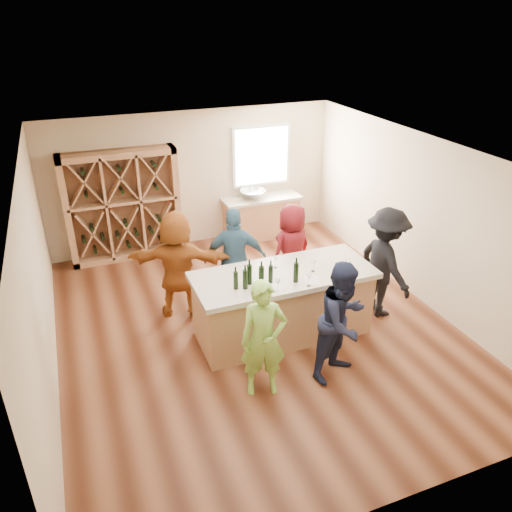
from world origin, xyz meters
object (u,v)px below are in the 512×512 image
object	(u,v)px
wine_bottle_b	(245,279)
wine_bottle_a	(236,280)
wine_bottle_c	(249,275)
person_near_right	(343,321)
sink	(253,194)
wine_bottle_d	(261,277)
wine_bottle_e	(271,274)
person_near_left	(263,340)
person_far_left	(178,264)
wine_bottle_f	(296,272)
wine_rack	(123,206)
person_far_mid	(235,259)
person_server	(385,263)
person_far_right	(292,250)
tasting_counter_base	(283,306)

from	to	relation	value
wine_bottle_b	wine_bottle_a	bearing A→B (deg)	162.46
wine_bottle_c	person_near_right	distance (m)	1.44
sink	wine_bottle_d	xyz separation A→B (m)	(-1.32, -3.78, 0.22)
wine_bottle_e	person_near_left	size ratio (longest dim) A/B	0.16
person_far_left	wine_bottle_f	xyz separation A→B (m)	(1.38, -1.46, 0.32)
wine_rack	person_near_right	bearing A→B (deg)	-65.29
sink	person_far_mid	xyz separation A→B (m)	(-1.26, -2.47, -0.13)
person_near_left	person_server	bearing A→B (deg)	35.84
wine_bottle_a	person_server	size ratio (longest dim) A/B	0.14
person_server	person_far_right	size ratio (longest dim) A/B	1.12
person_server	person_near_right	bearing A→B (deg)	126.89
person_server	person_far_left	xyz separation A→B (m)	(-3.10, 1.19, -0.02)
person_far_mid	person_far_left	distance (m)	0.95
wine_bottle_a	wine_bottle_e	world-z (taller)	wine_bottle_e
wine_bottle_c	wine_bottle_e	xyz separation A→B (m)	(0.29, -0.08, -0.01)
wine_bottle_a	wine_bottle_d	size ratio (longest dim) A/B	0.85
wine_bottle_a	wine_rack	bearing A→B (deg)	105.07
wine_bottle_a	person_far_left	size ratio (longest dim) A/B	0.15
wine_bottle_e	wine_rack	bearing A→B (deg)	112.03
person_near_right	wine_bottle_c	bearing A→B (deg)	108.66
wine_rack	wine_bottle_c	bearing A→B (deg)	-71.52
wine_rack	person_far_right	world-z (taller)	wine_rack
tasting_counter_base	wine_bottle_b	bearing A→B (deg)	-162.45
person_near_left	person_far_mid	world-z (taller)	person_far_mid
person_near_right	person_far_right	world-z (taller)	person_near_right
wine_bottle_d	person_near_right	bearing A→B (deg)	-47.96
wine_rack	wine_bottle_b	bearing A→B (deg)	-73.34
wine_bottle_f	person_far_left	bearing A→B (deg)	133.38
wine_rack	person_far_left	size ratio (longest dim) A/B	1.21
wine_bottle_e	person_far_left	xyz separation A→B (m)	(-1.04, 1.36, -0.31)
person_near_right	person_far_left	xyz separation A→B (m)	(-1.69, 2.31, 0.04)
wine_bottle_a	person_far_mid	size ratio (longest dim) A/B	0.15
wine_rack	person_server	size ratio (longest dim) A/B	1.19
wine_rack	wine_bottle_c	xyz separation A→B (m)	(1.24, -3.72, 0.13)
wine_rack	person_far_right	size ratio (longest dim) A/B	1.33
wine_rack	wine_bottle_c	world-z (taller)	wine_rack
sink	wine_bottle_e	distance (m)	3.91
sink	person_near_right	world-z (taller)	person_near_right
wine_bottle_c	wine_bottle_f	size ratio (longest dim) A/B	1.00
sink	wine_bottle_c	xyz separation A→B (m)	(-1.46, -3.65, 0.22)
person_near_left	wine_bottle_e	bearing A→B (deg)	75.37
person_far_mid	person_far_left	bearing A→B (deg)	12.22
wine_bottle_c	person_far_right	distance (m)	1.81
wine_bottle_c	person_far_left	size ratio (longest dim) A/B	0.17
person_server	person_far_right	distance (m)	1.60
wine_bottle_c	person_near_right	world-z (taller)	person_near_right
person_near_left	person_far_right	size ratio (longest dim) A/B	1.00
wine_bottle_a	person_far_mid	distance (m)	1.36
wine_bottle_d	sink	bearing A→B (deg)	70.70
sink	person_far_right	world-z (taller)	person_far_right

